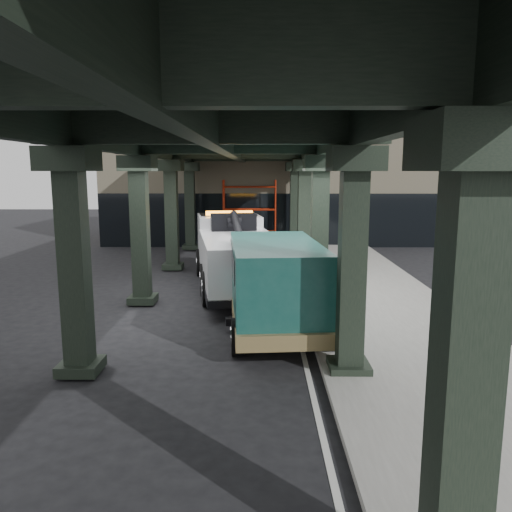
{
  "coord_description": "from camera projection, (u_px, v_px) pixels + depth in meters",
  "views": [
    {
      "loc": [
        0.62,
        -14.56,
        4.5
      ],
      "look_at": [
        0.48,
        1.86,
        1.7
      ],
      "focal_mm": 35.0,
      "sensor_mm": 36.0,
      "label": 1
    }
  ],
  "objects": [
    {
      "name": "lane_stripe",
      "position": [
        292.0,
        304.0,
        17.08
      ],
      "size": [
        0.12,
        38.0,
        0.01
      ],
      "primitive_type": "cube",
      "color": "silver",
      "rests_on": "ground"
    },
    {
      "name": "sidewalk",
      "position": [
        373.0,
        302.0,
        17.04
      ],
      "size": [
        5.0,
        40.0,
        0.15
      ],
      "primitive_type": "cube",
      "color": "gray",
      "rests_on": "ground"
    },
    {
      "name": "ground",
      "position": [
        240.0,
        321.0,
        15.12
      ],
      "size": [
        90.0,
        90.0,
        0.0
      ],
      "primitive_type": "plane",
      "color": "black",
      "rests_on": "ground"
    },
    {
      "name": "scaffolding",
      "position": [
        250.0,
        212.0,
        29.2
      ],
      "size": [
        3.08,
        0.88,
        4.0
      ],
      "color": "#B2260E",
      "rests_on": "ground"
    },
    {
      "name": "viaduct",
      "position": [
        229.0,
        141.0,
        16.18
      ],
      "size": [
        7.4,
        32.0,
        6.4
      ],
      "color": "black",
      "rests_on": "ground"
    },
    {
      "name": "tow_truck",
      "position": [
        235.0,
        251.0,
        19.18
      ],
      "size": [
        3.89,
        9.42,
        3.01
      ],
      "rotation": [
        0.0,
        0.0,
        0.16
      ],
      "color": "black",
      "rests_on": "ground"
    },
    {
      "name": "towed_van",
      "position": [
        274.0,
        282.0,
        14.21
      ],
      "size": [
        2.98,
        6.53,
        2.58
      ],
      "rotation": [
        0.0,
        0.0,
        0.08
      ],
      "color": "#134740",
      "rests_on": "ground"
    },
    {
      "name": "building",
      "position": [
        280.0,
        179.0,
        34.14
      ],
      "size": [
        22.0,
        10.0,
        8.0
      ],
      "primitive_type": "cube",
      "color": "#C6B793",
      "rests_on": "ground"
    }
  ]
}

